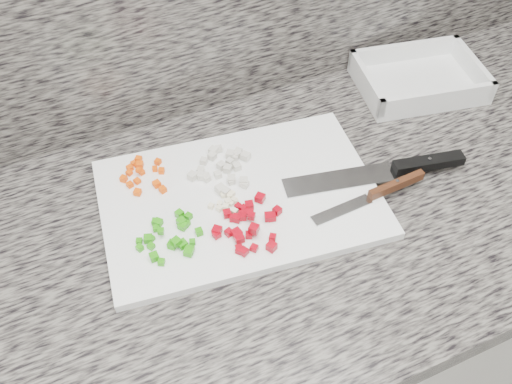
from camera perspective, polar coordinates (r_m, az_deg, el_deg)
cabinet at (r=1.31m, az=-1.20°, el=-16.30°), size 3.92×0.62×0.86m
countertop at (r=0.92m, az=-1.63°, el=-4.21°), size 3.96×0.64×0.04m
cutting_board at (r=0.93m, az=-1.63°, el=-0.66°), size 0.48×0.35×0.01m
carrot_pile at (r=0.97m, az=-11.27°, el=1.74°), size 0.08×0.10×0.01m
onion_pile at (r=0.96m, az=-3.31°, el=2.37°), size 0.12×0.11×0.01m
green_pepper_pile at (r=0.88m, az=-8.49°, el=-4.37°), size 0.10×0.09×0.02m
red_pepper_pile at (r=0.88m, az=-0.87°, el=-3.19°), size 0.12×0.11×0.02m
garlic_pile at (r=0.91m, az=-2.96°, el=-0.93°), size 0.05×0.06×0.01m
chef_knife at (r=0.99m, az=14.06°, el=2.30°), size 0.31×0.10×0.02m
paring_knife at (r=0.95m, az=12.57°, el=0.10°), size 0.21×0.03×0.02m
tray at (r=1.19m, az=15.94°, el=10.71°), size 0.26×0.21×0.05m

